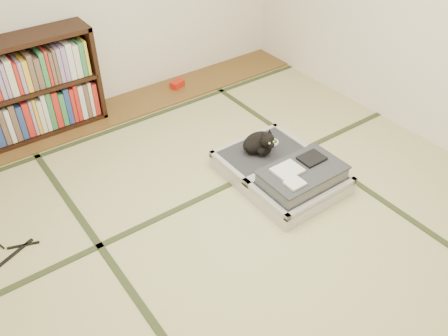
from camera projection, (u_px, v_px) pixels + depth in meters
floor at (246, 220)px, 3.55m from camera, size 4.50×4.50×0.00m
wood_strip at (125, 107)px, 4.82m from camera, size 4.00×0.50×0.02m
red_item at (177, 84)px, 5.11m from camera, size 0.17×0.13×0.07m
room_shell at (254, 33)px, 2.65m from camera, size 4.50×4.50×4.50m
tatami_borders at (209, 185)px, 3.86m from camera, size 4.00×4.50×0.01m
bookcase at (18, 93)px, 4.16m from camera, size 1.42×0.32×0.92m
suitcase at (284, 173)px, 3.83m from camera, size 0.73×0.98×0.29m
cat at (260, 143)px, 3.93m from camera, size 0.33×0.33×0.26m
cable_coil at (273, 142)px, 4.09m from camera, size 0.10×0.10×0.02m
hanger at (6, 256)px, 3.26m from camera, size 0.44×0.29×0.01m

